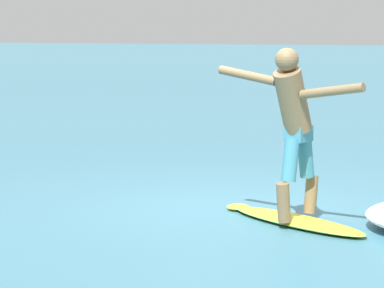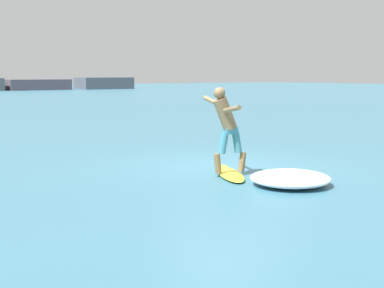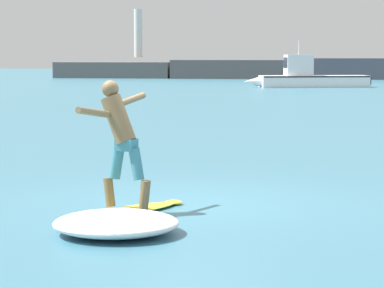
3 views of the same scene
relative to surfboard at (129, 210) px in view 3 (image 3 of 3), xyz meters
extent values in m
plane|color=#386E84|center=(0.56, 0.87, -0.04)|extent=(200.00, 200.00, 0.00)
cube|color=#575555|center=(-20.27, 62.87, 0.63)|extent=(10.13, 5.34, 1.34)
cube|color=#575152|center=(-10.39, 62.87, 0.74)|extent=(9.69, 4.77, 1.54)
cube|color=#4E4D59|center=(-0.51, 62.87, 0.81)|extent=(8.99, 3.70, 1.69)
cylinder|color=silver|center=(-18.29, 62.87, 3.74)|extent=(0.70, 0.70, 4.05)
ellipsoid|color=yellow|center=(-0.02, -0.03, 0.00)|extent=(1.29, 1.80, 0.07)
ellipsoid|color=yellow|center=(0.44, 0.78, 0.00)|extent=(0.35, 0.35, 0.06)
ellipsoid|color=#339E56|center=(-0.02, -0.03, 0.00)|extent=(1.31, 1.82, 0.03)
cone|color=black|center=(-0.38, -0.67, -0.10)|extent=(0.07, 0.07, 0.14)
cone|color=black|center=(-0.21, -0.63, -0.10)|extent=(0.07, 0.07, 0.14)
cone|color=black|center=(-0.43, -0.50, -0.10)|extent=(0.07, 0.07, 0.14)
cylinder|color=brown|center=(-0.29, 0.04, 0.24)|extent=(0.20, 0.17, 0.41)
cylinder|color=teal|center=(-0.16, 0.01, 0.65)|extent=(0.25, 0.20, 0.45)
cylinder|color=brown|center=(0.26, -0.10, 0.24)|extent=(0.20, 0.17, 0.41)
cylinder|color=teal|center=(0.13, -0.06, 0.65)|extent=(0.25, 0.20, 0.45)
cube|color=teal|center=(-0.02, -0.03, 0.90)|extent=(0.30, 0.26, 0.16)
cylinder|color=brown|center=(-0.14, 0.00, 1.24)|extent=(0.56, 0.39, 0.70)
sphere|color=brown|center=(-0.26, 0.03, 1.65)|extent=(0.23, 0.23, 0.23)
cylinder|color=brown|center=(-0.34, -0.44, 1.36)|extent=(0.29, 0.69, 0.21)
cylinder|color=brown|center=(-0.10, 0.49, 1.48)|extent=(0.26, 0.69, 0.20)
cube|color=white|center=(-1.72, 45.20, 0.33)|extent=(6.89, 3.81, 0.73)
cone|color=white|center=(-5.33, 43.91, 0.33)|extent=(1.35, 1.08, 0.73)
cube|color=black|center=(-1.72, 45.20, 0.64)|extent=(6.85, 3.83, 0.08)
cube|color=white|center=(-2.65, 44.86, 1.34)|extent=(1.95, 1.71, 1.29)
cube|color=#232D38|center=(-3.43, 44.59, 1.50)|extent=(0.36, 0.94, 0.65)
cylinder|color=silver|center=(-2.65, 44.86, 2.44)|extent=(0.06, 0.06, 0.90)
cube|color=black|center=(1.56, 46.36, 0.37)|extent=(0.38, 0.43, 0.52)
ellipsoid|color=white|center=(0.28, -1.42, 0.10)|extent=(1.79, 1.76, 0.26)
camera|label=1|loc=(-8.85, -2.54, 1.96)|focal=85.00mm
camera|label=2|loc=(-7.00, -8.25, 2.02)|focal=50.00mm
camera|label=3|loc=(3.59, -11.72, 2.15)|focal=85.00mm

